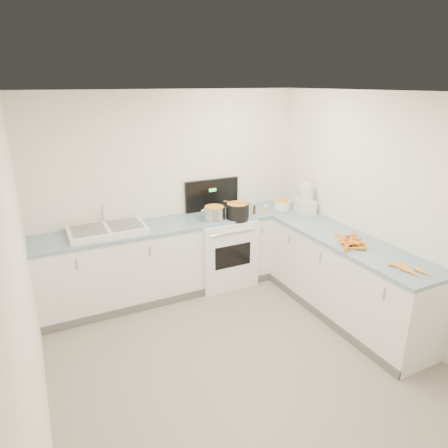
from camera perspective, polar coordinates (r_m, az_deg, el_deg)
name	(u,v)px	position (r m, az deg, el deg)	size (l,w,h in m)	color
floor	(247,365)	(4.09, 3.24, -19.52)	(3.50, 4.00, 0.00)	gray
ceiling	(253,93)	(3.17, 4.15, 18.18)	(3.50, 4.00, 0.00)	white
wall_back	(172,192)	(5.17, -7.43, 4.60)	(3.50, 2.50, 0.00)	white
wall_left	(24,290)	(3.05, -26.63, -8.46)	(4.00, 2.50, 0.00)	white
wall_right	(395,217)	(4.52, 23.28, 0.92)	(4.00, 2.50, 0.00)	white
counter_back	(182,256)	(5.17, -5.96, -4.54)	(3.50, 0.62, 0.94)	white
counter_right	(345,278)	(4.79, 16.95, -7.38)	(0.62, 2.20, 0.94)	white
stove	(221,249)	(5.35, -0.37, -3.52)	(0.76, 0.65, 1.36)	white
sink	(107,230)	(4.77, -16.34, -0.78)	(0.86, 0.52, 0.31)	white
steel_pot	(214,214)	(4.99, -1.39, 1.42)	(0.27, 0.27, 0.20)	silver
black_pot	(237,212)	(5.07, 1.93, 1.78)	(0.29, 0.29, 0.21)	black
wooden_spoon	(238,203)	(5.03, 1.95, 3.02)	(0.02, 0.02, 0.38)	#AD7A47
mixing_bowl	(282,205)	(5.52, 8.30, 2.74)	(0.23, 0.23, 0.11)	white
extract_bottle	(254,210)	(5.25, 4.35, 1.94)	(0.04, 0.04, 0.10)	#593319
spice_jar	(266,210)	(5.30, 5.95, 2.06)	(0.05, 0.05, 0.09)	#E5B266
food_processor	(306,200)	(5.35, 11.63, 3.38)	(0.23, 0.27, 0.41)	white
carrot_pile	(350,242)	(4.44, 17.60, -2.48)	(0.43, 0.41, 0.10)	orange
peeled_carrots	(409,269)	(4.05, 24.96, -5.90)	(0.18, 0.36, 0.04)	orange
peelings	(89,228)	(4.76, -18.74, -0.56)	(0.20, 0.28, 0.01)	tan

